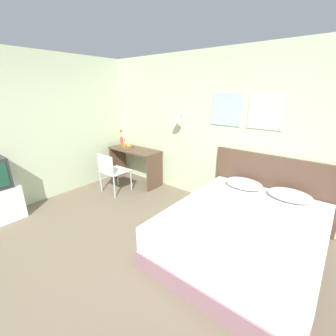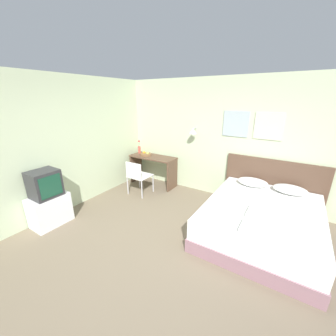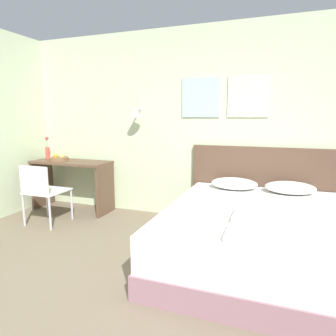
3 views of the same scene
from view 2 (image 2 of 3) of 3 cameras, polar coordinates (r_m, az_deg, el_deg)
ground_plane at (r=3.29m, az=-4.46°, el=-23.72°), size 24.00×24.00×0.00m
wall_back at (r=4.79m, az=13.91°, el=7.69°), size 5.45×0.31×2.65m
wall_left at (r=4.29m, az=-33.32°, el=3.70°), size 0.06×5.54×2.65m
bed at (r=3.88m, az=24.30°, el=-13.21°), size 1.75×2.09×0.54m
headboard at (r=4.74m, az=26.80°, el=-4.14°), size 1.87×0.06×1.06m
pillow_left at (r=4.48m, az=22.39°, el=-3.63°), size 0.58×0.39×0.14m
pillow_right at (r=4.44m, az=30.72°, el=-5.14°), size 0.58×0.39×0.14m
folded_towel_near_foot at (r=3.46m, az=23.79°, el=-11.38°), size 0.31×0.35×0.06m
folded_towel_mid_bed at (r=3.07m, az=22.94°, el=-15.33°), size 0.36×0.30×0.06m
desk at (r=5.42m, az=-4.15°, el=0.84°), size 1.22×0.50×0.78m
desk_chair at (r=4.89m, az=-8.49°, el=-1.89°), size 0.48×0.48×0.83m
fruit_bowl at (r=5.45m, az=-6.16°, el=3.82°), size 0.29×0.29×0.11m
flower_vase at (r=5.68m, az=-7.95°, el=5.44°), size 0.07×0.07×0.36m
tv_stand at (r=4.39m, az=-29.89°, el=-10.05°), size 0.41×0.64×0.56m
television at (r=4.19m, az=-31.03°, el=-3.79°), size 0.40×0.45×0.48m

